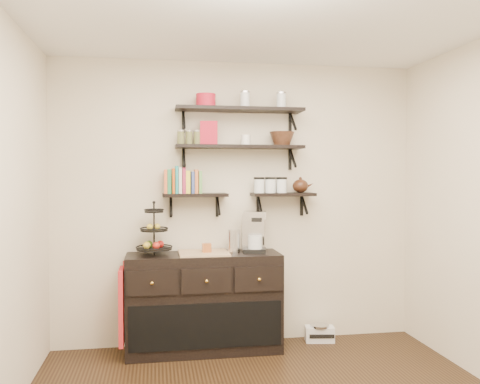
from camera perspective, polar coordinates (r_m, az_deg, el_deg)
name	(u,v)px	position (r m, az deg, el deg)	size (l,w,h in m)	color
ceiling	(283,1)	(3.37, 4.81, 20.58)	(3.50, 3.50, 0.02)	white
back_wall	(237,203)	(4.91, -0.29, -1.23)	(3.50, 0.02, 2.70)	beige
shelf_top	(240,110)	(4.81, -0.04, 9.21)	(1.20, 0.27, 0.23)	black
shelf_mid	(240,147)	(4.78, -0.04, 5.05)	(1.20, 0.27, 0.23)	black
shelf_low_left	(195,196)	(4.74, -5.08, -0.42)	(0.60, 0.25, 0.23)	black
shelf_low_right	(283,195)	(4.88, 4.80, -0.35)	(0.60, 0.25, 0.23)	black
cookbooks	(185,181)	(4.73, -6.15, 1.23)	(0.36, 0.15, 0.26)	#D75D2E
glass_canisters	(270,186)	(4.85, 3.44, 0.67)	(0.32, 0.10, 0.13)	silver
sideboard	(204,302)	(4.77, -4.08, -12.25)	(1.40, 0.50, 0.92)	black
fruit_stand	(154,237)	(4.65, -9.59, -5.03)	(0.32, 0.32, 0.47)	black
candle	(207,248)	(4.68, -3.77, -6.25)	(0.08, 0.08, 0.08)	#954C22
coffee_maker	(254,233)	(4.75, 1.59, -4.57)	(0.24, 0.24, 0.38)	black
thermal_carafe	(234,241)	(4.68, -0.71, -5.57)	(0.11, 0.11, 0.22)	silver
apron	(122,306)	(4.66, -13.14, -12.38)	(0.04, 0.28, 0.66)	maroon
radio	(320,333)	(5.18, 8.93, -15.39)	(0.29, 0.21, 0.17)	silver
recipe_box	(209,133)	(4.75, -3.52, 6.62)	(0.16, 0.06, 0.22)	#B6142B
walnut_bowl	(282,139)	(4.87, 4.73, 5.97)	(0.24, 0.24, 0.13)	black
ramekins	(246,140)	(4.79, 0.63, 5.84)	(0.09, 0.09, 0.10)	white
teapot	(300,185)	(4.92, 6.80, 0.81)	(0.20, 0.15, 0.15)	#361C10
red_pot	(206,101)	(4.78, -3.85, 10.21)	(0.18, 0.18, 0.12)	#B6142B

